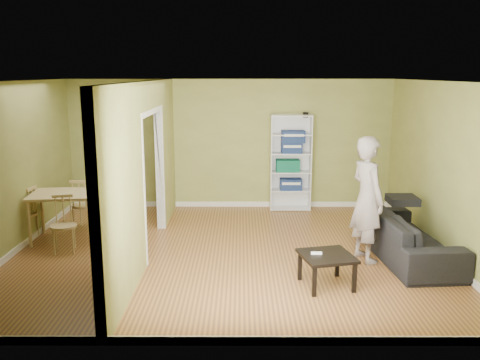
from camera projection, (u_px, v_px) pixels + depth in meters
The scene contains 16 objects.
room_shell at pixel (227, 170), 7.58m from camera, with size 6.50×6.50×6.50m.
partition at pixel (146, 170), 7.58m from camera, with size 0.22×5.50×2.60m, color olive, non-canonical shape.
wall_speaker at pixel (306, 115), 10.09m from camera, with size 0.10×0.10×0.10m, color black.
sofa at pixel (407, 228), 7.58m from camera, with size 0.99×2.31×0.88m, color black.
person at pixel (368, 188), 7.32m from camera, with size 0.62×0.79×2.17m, color slate.
bookshelf at pixel (290, 162), 10.20m from camera, with size 0.81×0.35×1.92m.
paper_box_navy_a at pixel (291, 184), 10.24m from camera, with size 0.43×0.28×0.22m, color navy.
paper_box_teal at pixel (288, 165), 10.16m from camera, with size 0.46×0.30×0.24m, color #1A544E.
paper_box_navy_b at pixel (292, 148), 10.09m from camera, with size 0.41×0.27×0.21m, color #1E2B4E.
paper_box_navy_c at pixel (293, 135), 10.04m from camera, with size 0.46×0.30×0.23m, color navy.
coffee_table at pixel (327, 259), 6.54m from camera, with size 0.64×0.64×0.43m.
game_controller at pixel (316, 253), 6.54m from camera, with size 0.14×0.04×0.03m, color white.
dining_table at pixel (71, 197), 8.33m from camera, with size 1.27×0.85×0.79m.
chair_left at pixel (24, 213), 8.42m from camera, with size 0.41×0.41×0.89m, color tan, non-canonical shape.
chair_near at pixel (63, 224), 7.79m from camera, with size 0.40×0.40×0.88m, color #D2AD84, non-canonical shape.
chair_far at pixel (84, 204), 8.94m from camera, with size 0.42×0.42×0.92m, color tan, non-canonical shape.
Camera 1 is at (0.21, -7.45, 2.72)m, focal length 38.00 mm.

